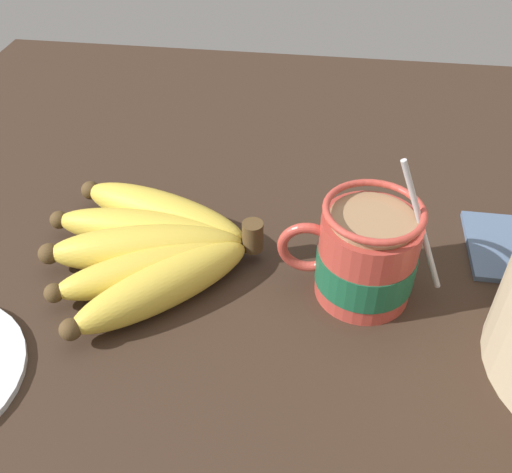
# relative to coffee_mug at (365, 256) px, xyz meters

# --- Properties ---
(table) EXTENTS (1.00, 1.00, 0.03)m
(table) POSITION_rel_coffee_mug_xyz_m (0.08, -0.02, -0.05)
(table) COLOR #332319
(table) RESTS_ON ground
(coffee_mug) EXTENTS (0.15, 0.09, 0.14)m
(coffee_mug) POSITION_rel_coffee_mug_xyz_m (0.00, 0.00, 0.00)
(coffee_mug) COLOR #B23D33
(coffee_mug) RESTS_ON table
(banana_bunch) EXTENTS (0.21, 0.22, 0.04)m
(banana_bunch) POSITION_rel_coffee_mug_xyz_m (0.19, -0.01, -0.02)
(banana_bunch) COLOR #4C381E
(banana_bunch) RESTS_ON table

